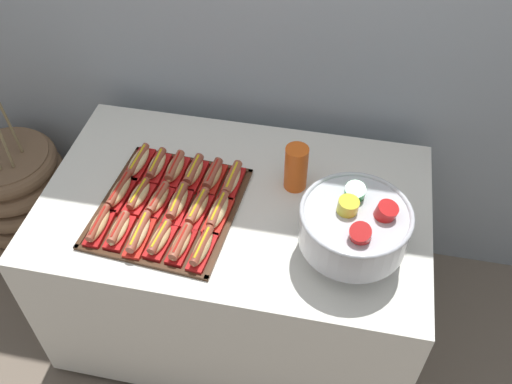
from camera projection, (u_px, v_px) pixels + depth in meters
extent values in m
plane|color=#7A6B5B|center=(239.00, 313.00, 2.62)|extent=(10.00, 10.00, 0.00)
cube|color=white|center=(237.00, 261.00, 2.32)|extent=(1.42, 0.88, 0.74)
cylinder|color=black|center=(93.00, 350.00, 2.47)|extent=(0.05, 0.05, 0.04)
cylinder|color=black|center=(141.00, 239.00, 2.90)|extent=(0.05, 0.05, 0.04)
cylinder|color=black|center=(371.00, 276.00, 2.74)|extent=(0.05, 0.05, 0.04)
cylinder|color=brown|center=(22.00, 198.00, 2.74)|extent=(0.40, 0.40, 0.56)
torus|color=brown|center=(36.00, 229.00, 2.91)|extent=(0.52, 0.52, 0.09)
torus|color=brown|center=(30.00, 217.00, 2.84)|extent=(0.55, 0.55, 0.09)
torus|color=brown|center=(25.00, 204.00, 2.78)|extent=(0.54, 0.54, 0.09)
torus|color=brown|center=(19.00, 191.00, 2.71)|extent=(0.51, 0.51, 0.09)
torus|color=brown|center=(13.00, 177.00, 2.64)|extent=(0.48, 0.48, 0.09)
torus|color=brown|center=(6.00, 163.00, 2.57)|extent=(0.45, 0.45, 0.09)
cylinder|color=#937F56|center=(2.00, 109.00, 2.40)|extent=(0.06, 0.04, 0.46)
cube|color=#472B19|center=(169.00, 208.00, 2.02)|extent=(0.52, 0.56, 0.01)
cube|color=#472B19|center=(140.00, 262.00, 1.85)|extent=(0.48, 0.05, 0.01)
cube|color=#472B19|center=(193.00, 160.00, 2.19)|extent=(0.48, 0.05, 0.01)
cube|color=#472B19|center=(110.00, 194.00, 2.06)|extent=(0.06, 0.52, 0.01)
cube|color=#472B19|center=(230.00, 220.00, 1.98)|extent=(0.06, 0.52, 0.01)
cube|color=#B21414|center=(100.00, 228.00, 1.94)|extent=(0.06, 0.17, 0.02)
ellipsoid|color=tan|center=(99.00, 225.00, 1.93)|extent=(0.05, 0.16, 0.04)
cylinder|color=brown|center=(98.00, 222.00, 1.92)|extent=(0.03, 0.15, 0.03)
cylinder|color=red|center=(97.00, 220.00, 1.91)|extent=(0.01, 0.13, 0.01)
cube|color=red|center=(120.00, 233.00, 1.93)|extent=(0.07, 0.15, 0.02)
ellipsoid|color=#E0BC7F|center=(119.00, 229.00, 1.91)|extent=(0.05, 0.14, 0.04)
cylinder|color=#A8563D|center=(118.00, 227.00, 1.91)|extent=(0.04, 0.13, 0.03)
cylinder|color=red|center=(118.00, 225.00, 1.89)|extent=(0.01, 0.11, 0.01)
cube|color=red|center=(140.00, 238.00, 1.91)|extent=(0.06, 0.18, 0.02)
ellipsoid|color=beige|center=(139.00, 234.00, 1.90)|extent=(0.05, 0.17, 0.04)
cylinder|color=#9E4C38|center=(139.00, 231.00, 1.89)|extent=(0.03, 0.17, 0.03)
cylinder|color=yellow|center=(138.00, 229.00, 1.88)|extent=(0.01, 0.14, 0.01)
cube|color=red|center=(161.00, 242.00, 1.90)|extent=(0.08, 0.16, 0.02)
ellipsoid|color=tan|center=(160.00, 239.00, 1.88)|extent=(0.07, 0.15, 0.04)
cylinder|color=#9E4C38|center=(160.00, 237.00, 1.88)|extent=(0.05, 0.14, 0.03)
cylinder|color=yellow|center=(159.00, 234.00, 1.87)|extent=(0.02, 0.12, 0.01)
cube|color=#B21414|center=(181.00, 247.00, 1.88)|extent=(0.07, 0.16, 0.02)
ellipsoid|color=#E0BC7F|center=(181.00, 243.00, 1.87)|extent=(0.06, 0.15, 0.04)
cylinder|color=#A8563D|center=(181.00, 241.00, 1.86)|extent=(0.05, 0.15, 0.03)
cylinder|color=red|center=(180.00, 239.00, 1.85)|extent=(0.02, 0.12, 0.01)
cube|color=red|center=(203.00, 252.00, 1.87)|extent=(0.07, 0.18, 0.02)
ellipsoid|color=tan|center=(202.00, 248.00, 1.85)|extent=(0.06, 0.16, 0.04)
cylinder|color=brown|center=(202.00, 245.00, 1.84)|extent=(0.04, 0.16, 0.03)
cylinder|color=yellow|center=(202.00, 243.00, 1.83)|extent=(0.02, 0.13, 0.01)
cube|color=#B21414|center=(121.00, 195.00, 2.05)|extent=(0.07, 0.18, 0.02)
ellipsoid|color=#E0BC7F|center=(120.00, 191.00, 2.03)|extent=(0.06, 0.17, 0.04)
cylinder|color=brown|center=(119.00, 188.00, 2.03)|extent=(0.04, 0.17, 0.03)
cylinder|color=red|center=(118.00, 186.00, 2.02)|extent=(0.02, 0.14, 0.01)
cube|color=red|center=(140.00, 199.00, 2.04)|extent=(0.08, 0.16, 0.02)
ellipsoid|color=#E0BC7F|center=(139.00, 195.00, 2.02)|extent=(0.07, 0.15, 0.04)
cylinder|color=brown|center=(138.00, 193.00, 2.01)|extent=(0.04, 0.15, 0.03)
cylinder|color=yellow|center=(138.00, 191.00, 2.01)|extent=(0.02, 0.12, 0.01)
cube|color=red|center=(159.00, 203.00, 2.02)|extent=(0.08, 0.16, 0.02)
ellipsoid|color=tan|center=(158.00, 199.00, 2.01)|extent=(0.07, 0.15, 0.04)
cylinder|color=#A8563D|center=(158.00, 197.00, 2.00)|extent=(0.05, 0.14, 0.03)
cylinder|color=red|center=(157.00, 195.00, 1.99)|extent=(0.02, 0.12, 0.01)
cube|color=red|center=(178.00, 207.00, 2.01)|extent=(0.07, 0.18, 0.02)
ellipsoid|color=#E0BC7F|center=(178.00, 203.00, 1.99)|extent=(0.06, 0.17, 0.04)
cylinder|color=#9E4C38|center=(177.00, 200.00, 1.98)|extent=(0.04, 0.16, 0.03)
cylinder|color=yellow|center=(177.00, 197.00, 1.97)|extent=(0.01, 0.14, 0.01)
cube|color=red|center=(198.00, 212.00, 1.99)|extent=(0.08, 0.18, 0.02)
ellipsoid|color=tan|center=(198.00, 208.00, 1.98)|extent=(0.07, 0.17, 0.04)
cylinder|color=#A8563D|center=(198.00, 206.00, 1.97)|extent=(0.05, 0.16, 0.03)
cylinder|color=yellow|center=(197.00, 203.00, 1.96)|extent=(0.02, 0.13, 0.01)
cube|color=red|center=(218.00, 216.00, 1.98)|extent=(0.08, 0.18, 0.02)
ellipsoid|color=#E0BC7F|center=(218.00, 211.00, 1.96)|extent=(0.07, 0.17, 0.04)
cylinder|color=#9E4C38|center=(218.00, 209.00, 1.95)|extent=(0.04, 0.16, 0.03)
cylinder|color=yellow|center=(218.00, 206.00, 1.94)|extent=(0.02, 0.13, 0.01)
cube|color=#B21414|center=(139.00, 165.00, 2.16)|extent=(0.08, 0.18, 0.02)
ellipsoid|color=beige|center=(138.00, 161.00, 2.15)|extent=(0.06, 0.17, 0.04)
cylinder|color=#9E4C38|center=(138.00, 159.00, 2.14)|extent=(0.04, 0.16, 0.03)
cylinder|color=yellow|center=(137.00, 157.00, 2.13)|extent=(0.02, 0.14, 0.01)
cube|color=red|center=(157.00, 169.00, 2.15)|extent=(0.07, 0.16, 0.02)
ellipsoid|color=beige|center=(157.00, 165.00, 2.13)|extent=(0.05, 0.15, 0.04)
cylinder|color=#9E4C38|center=(156.00, 163.00, 2.12)|extent=(0.03, 0.15, 0.03)
cylinder|color=yellow|center=(156.00, 160.00, 2.11)|extent=(0.01, 0.13, 0.01)
cube|color=red|center=(176.00, 172.00, 2.13)|extent=(0.07, 0.17, 0.02)
ellipsoid|color=tan|center=(175.00, 168.00, 2.11)|extent=(0.06, 0.15, 0.04)
cylinder|color=#A8563D|center=(175.00, 165.00, 2.11)|extent=(0.04, 0.14, 0.03)
cylinder|color=red|center=(174.00, 163.00, 2.10)|extent=(0.01, 0.12, 0.01)
cube|color=red|center=(194.00, 176.00, 2.12)|extent=(0.08, 0.17, 0.02)
ellipsoid|color=#E0BC7F|center=(194.00, 172.00, 2.10)|extent=(0.06, 0.15, 0.04)
cylinder|color=#9E4C38|center=(193.00, 169.00, 2.09)|extent=(0.04, 0.14, 0.03)
cylinder|color=yellow|center=(193.00, 166.00, 2.08)|extent=(0.02, 0.12, 0.01)
cube|color=red|center=(213.00, 180.00, 2.10)|extent=(0.08, 0.17, 0.02)
ellipsoid|color=tan|center=(213.00, 176.00, 2.09)|extent=(0.06, 0.16, 0.04)
cylinder|color=#9E4C38|center=(213.00, 173.00, 2.08)|extent=(0.05, 0.14, 0.03)
cylinder|color=red|center=(212.00, 170.00, 2.07)|extent=(0.02, 0.12, 0.01)
cube|color=red|center=(232.00, 184.00, 2.09)|extent=(0.07, 0.18, 0.02)
ellipsoid|color=beige|center=(232.00, 180.00, 2.07)|extent=(0.06, 0.16, 0.04)
cylinder|color=#A8563D|center=(232.00, 177.00, 2.07)|extent=(0.04, 0.16, 0.03)
cylinder|color=yellow|center=(232.00, 175.00, 2.05)|extent=(0.02, 0.13, 0.01)
cylinder|color=silver|center=(349.00, 251.00, 1.88)|extent=(0.21, 0.21, 0.02)
cone|color=silver|center=(350.00, 245.00, 1.86)|extent=(0.07, 0.07, 0.05)
cylinder|color=silver|center=(354.00, 227.00, 1.79)|extent=(0.35, 0.35, 0.13)
torus|color=silver|center=(357.00, 213.00, 1.74)|extent=(0.36, 0.36, 0.02)
cylinder|color=red|center=(382.00, 218.00, 1.75)|extent=(0.11, 0.10, 0.13)
cylinder|color=#197A33|center=(354.00, 198.00, 1.81)|extent=(0.07, 0.10, 0.14)
cylinder|color=yellow|center=(346.00, 214.00, 1.76)|extent=(0.10, 0.09, 0.13)
cylinder|color=red|center=(360.00, 239.00, 1.69)|extent=(0.10, 0.13, 0.15)
cylinder|color=#EA5B19|center=(296.00, 174.00, 2.07)|extent=(0.08, 0.08, 0.12)
cylinder|color=#EA5B19|center=(296.00, 170.00, 2.05)|extent=(0.08, 0.08, 0.12)
cylinder|color=#EA5B19|center=(296.00, 166.00, 2.03)|extent=(0.08, 0.08, 0.12)
cylinder|color=#EA5B19|center=(296.00, 161.00, 2.02)|extent=(0.09, 0.09, 0.12)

